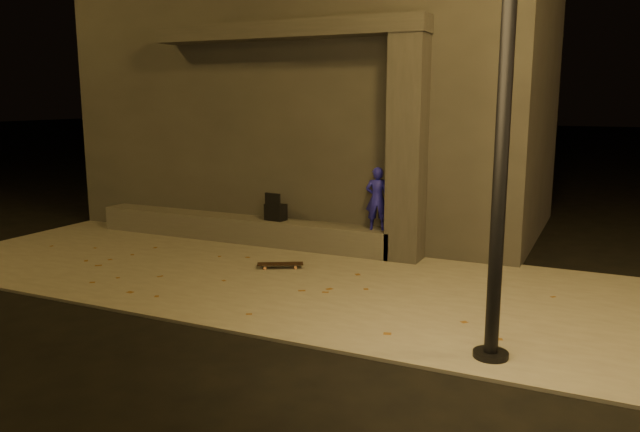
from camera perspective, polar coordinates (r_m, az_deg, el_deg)
The scene contains 9 objects.
ground at distance 7.97m, azimuth -12.75°, elevation -8.98°, with size 120.00×120.00×0.00m, color black.
sidewalk at distance 9.53m, azimuth -5.35°, elevation -5.35°, with size 11.00×4.40×0.04m, color slate.
building at distance 13.61m, azimuth 0.53°, elevation 10.53°, with size 9.00×5.10×5.22m.
ledge at distance 11.69m, azimuth -7.36°, elevation -1.15°, with size 6.00×0.55×0.45m, color #53504B.
column at distance 10.11m, azimuth 7.99°, elevation 6.01°, with size 0.55×0.55×3.60m, color #383533.
canopy at distance 11.04m, azimuth -3.09°, elevation 16.57°, with size 5.00×0.70×0.28m, color #383533.
skateboarder at distance 10.37m, azimuth 5.24°, elevation 1.60°, with size 0.38×0.25×1.05m, color #1D1BB0.
backpack at distance 11.22m, azimuth -4.08°, elevation 0.49°, with size 0.39×0.28×0.51m.
skateboard at distance 9.76m, azimuth -3.66°, elevation -4.42°, with size 0.71×0.50×0.08m.
Camera 1 is at (4.69, -5.87, 2.65)m, focal length 35.00 mm.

